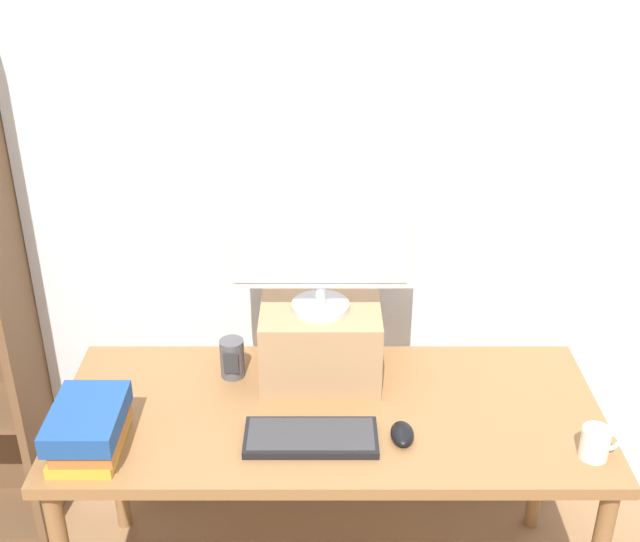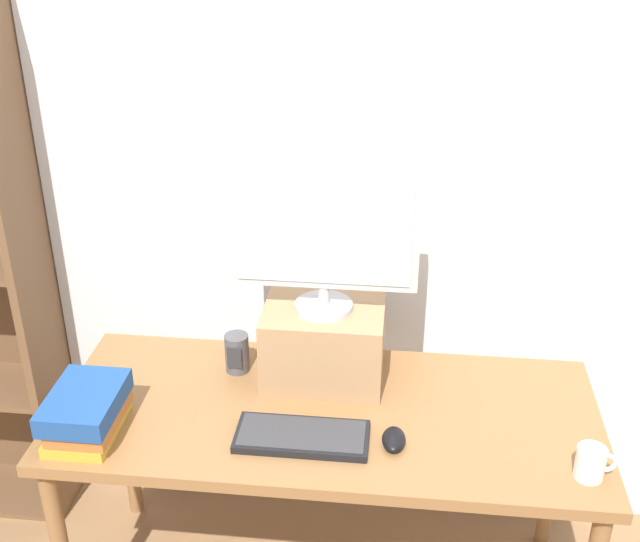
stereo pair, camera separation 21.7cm
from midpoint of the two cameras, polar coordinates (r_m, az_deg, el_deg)
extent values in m
cube|color=silver|center=(2.52, 4.20, 7.67)|extent=(7.00, 0.08, 2.60)
cube|color=olive|center=(2.36, 3.15, -10.23)|extent=(1.56, 0.67, 0.04)
cylinder|color=olive|center=(2.92, -11.47, -11.37)|extent=(0.05, 0.05, 0.69)
cylinder|color=olive|center=(2.88, 18.44, -13.03)|extent=(0.05, 0.05, 0.69)
cube|color=brown|center=(2.70, -17.76, 0.14)|extent=(0.03, 0.28, 1.93)
cube|color=#A87F56|center=(2.42, 2.84, -5.23)|extent=(0.36, 0.26, 0.24)
cylinder|color=#B7B7BA|center=(2.35, 2.91, -2.59)|extent=(0.17, 0.17, 0.02)
cylinder|color=#B7B7BA|center=(2.33, 2.93, -1.75)|extent=(0.03, 0.03, 0.06)
cube|color=#B7B7BA|center=(2.24, 3.05, 2.69)|extent=(0.54, 0.04, 0.34)
cube|color=silver|center=(2.22, 3.02, 2.48)|extent=(0.50, 0.00, 0.30)
cube|color=black|center=(2.23, 1.55, -11.79)|extent=(0.36, 0.16, 0.02)
cube|color=#333335|center=(2.22, 1.56, -11.54)|extent=(0.34, 0.14, 0.00)
ellipsoid|color=black|center=(2.23, 8.11, -11.86)|extent=(0.06, 0.10, 0.04)
cube|color=gold|center=(2.31, -13.61, -10.85)|extent=(0.17, 0.25, 0.03)
cube|color=#AD662D|center=(2.29, -13.47, -10.16)|extent=(0.16, 0.25, 0.04)
cube|color=navy|center=(2.26, -13.78, -9.14)|extent=(0.18, 0.26, 0.06)
cylinder|color=white|center=(2.24, 21.40, -12.69)|extent=(0.08, 0.08, 0.09)
torus|color=white|center=(2.25, 22.38, -12.59)|extent=(0.06, 0.01, 0.06)
cylinder|color=#4C4C51|center=(2.48, -3.43, -5.91)|extent=(0.07, 0.07, 0.12)
cube|color=#2D2D30|center=(2.44, -3.59, -6.28)|extent=(0.04, 0.00, 0.07)
camera|label=1|loc=(0.11, -87.16, 1.44)|focal=45.00mm
camera|label=2|loc=(0.11, 92.84, -1.44)|focal=45.00mm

